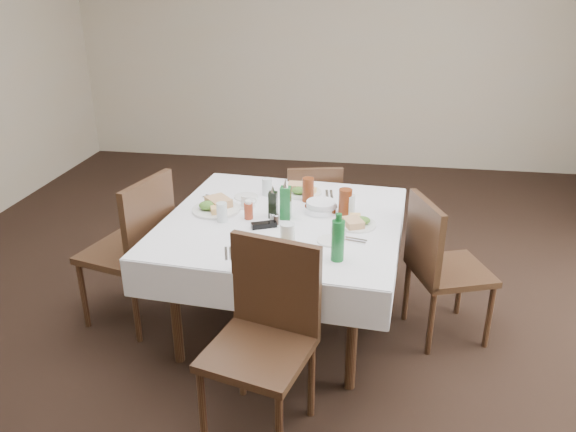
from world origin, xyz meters
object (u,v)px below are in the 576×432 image
object	(u,v)px
chair_south	(266,327)
chair_east	(438,261)
water_n	(267,187)
green_bottle	(338,240)
dining_table	(283,230)
oil_cruet_green	(286,201)
bread_basket	(321,207)
ketchup_bottle	(249,210)
oil_cruet_dark	(273,204)
coffee_mug	(247,202)
water_w	(222,212)
water_s	(288,236)
chair_west	(137,243)
chair_north	(313,210)
water_e	(349,205)

from	to	relation	value
chair_south	chair_east	size ratio (longest dim) A/B	1.06
water_n	green_bottle	size ratio (longest dim) A/B	0.45
dining_table	oil_cruet_green	xyz separation A→B (m)	(0.02, 0.01, 0.19)
bread_basket	ketchup_bottle	distance (m)	0.46
dining_table	oil_cruet_dark	bearing A→B (deg)	168.27
dining_table	bread_basket	xyz separation A→B (m)	(0.22, 0.15, 0.11)
chair_east	water_n	distance (m)	1.20
coffee_mug	water_w	bearing A→B (deg)	-112.44
water_n	coffee_mug	size ratio (longest dim) A/B	0.97
oil_cruet_dark	green_bottle	distance (m)	0.65
water_s	bread_basket	world-z (taller)	water_s
chair_west	green_bottle	size ratio (longest dim) A/B	3.87
chair_north	bread_basket	bearing A→B (deg)	-79.39
ketchup_bottle	chair_west	bearing A→B (deg)	-174.42
oil_cruet_dark	coffee_mug	xyz separation A→B (m)	(-0.19, 0.13, -0.05)
chair_north	ketchup_bottle	size ratio (longest dim) A/B	7.23
chair_south	coffee_mug	bearing A→B (deg)	107.71
oil_cruet_dark	chair_south	bearing A→B (deg)	-81.86
water_w	oil_cruet_dark	xyz separation A→B (m)	(0.29, 0.11, 0.03)
green_bottle	oil_cruet_green	bearing A→B (deg)	125.88
water_n	oil_cruet_green	bearing A→B (deg)	-62.93
chair_north	ketchup_bottle	world-z (taller)	ketchup_bottle
chair_south	chair_west	size ratio (longest dim) A/B	0.97
bread_basket	dining_table	bearing A→B (deg)	-146.01
chair_west	coffee_mug	distance (m)	0.74
oil_cruet_dark	coffee_mug	distance (m)	0.24
oil_cruet_dark	coffee_mug	world-z (taller)	oil_cruet_dark
chair_west	water_w	world-z (taller)	chair_west
dining_table	oil_cruet_dark	size ratio (longest dim) A/B	7.25
chair_east	chair_north	bearing A→B (deg)	137.77
dining_table	water_w	world-z (taller)	water_w
dining_table	green_bottle	xyz separation A→B (m)	(0.37, -0.48, 0.19)
chair_south	water_n	size ratio (longest dim) A/B	8.36
dining_table	oil_cruet_dark	distance (m)	0.18
water_e	water_w	size ratio (longest dim) A/B	1.13
water_e	coffee_mug	distance (m)	0.65
water_n	green_bottle	bearing A→B (deg)	-57.69
chair_west	water_e	world-z (taller)	chair_west
water_n	oil_cruet_green	world-z (taller)	oil_cruet_green
chair_south	water_e	distance (m)	1.05
chair_west	water_e	distance (m)	1.35
chair_north	water_e	xyz separation A→B (m)	(0.30, -0.70, 0.34)
dining_table	coffee_mug	xyz separation A→B (m)	(-0.26, 0.14, 0.11)
coffee_mug	water_s	bearing A→B (deg)	-57.01
water_n	ketchup_bottle	xyz separation A→B (m)	(-0.04, -0.40, -0.00)
dining_table	ketchup_bottle	distance (m)	0.24
dining_table	chair_north	xyz separation A→B (m)	(0.09, 0.82, -0.20)
chair_north	chair_east	size ratio (longest dim) A/B	0.92
chair_west	dining_table	bearing A→B (deg)	6.19
bread_basket	coffee_mug	world-z (taller)	coffee_mug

